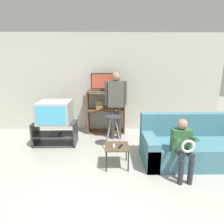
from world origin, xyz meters
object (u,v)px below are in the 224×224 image
folding_stool (113,123)px  remote_control_white (114,146)px  television_main (55,112)px  television_flat (105,83)px  couch (194,146)px  media_shelf (106,111)px  tv_stand (55,133)px  person_standing_adult (116,100)px  person_seated_child (183,144)px  snack_table (117,149)px  remote_control_black (121,146)px

folding_stool → remote_control_white: size_ratio=4.95×
television_main → television_flat: television_flat is taller
television_main → couch: (2.84, -0.82, -0.48)m
folding_stool → remote_control_white: folding_stool is taller
media_shelf → couch: media_shelf is taller
tv_stand → remote_control_white: (1.33, -1.00, 0.14)m
person_standing_adult → folding_stool: bearing=-98.4°
couch → person_seated_child: (-0.45, -0.52, 0.28)m
remote_control_white → tv_stand: bearing=142.5°
remote_control_white → person_seated_child: (1.09, -0.32, 0.17)m
media_shelf → remote_control_white: size_ratio=7.89×
television_flat → person_seated_child: bearing=-59.0°
tv_stand → person_seated_child: person_seated_child is taller
television_main → couch: television_main is taller
television_flat → snack_table: bearing=-82.4°
television_flat → remote_control_black: television_flat is taller
snack_table → remote_control_black: (0.06, -0.03, 0.06)m
television_flat → couch: size_ratio=0.37×
person_standing_adult → television_flat: bearing=119.3°
remote_control_white → couch: 1.55m
media_shelf → couch: size_ratio=0.58×
television_main → person_seated_child: 2.75m
television_main → folding_stool: (1.31, -0.17, -0.21)m
television_main → television_flat: 1.48m
snack_table → person_standing_adult: person_standing_adult is taller
tv_stand → person_standing_adult: person_standing_adult is taller
television_flat → media_shelf: bearing=-19.9°
media_shelf → folding_stool: size_ratio=1.59×
folding_stool → couch: (1.53, -0.64, -0.27)m
person_seated_child → remote_control_white: bearing=163.4°
television_flat → remote_control_black: (0.30, -1.81, -0.95)m
tv_stand → couch: 2.97m
television_main → person_seated_child: television_main is taller
person_standing_adult → tv_stand: bearing=-167.0°
television_flat → snack_table: (0.24, -1.78, -1.01)m
television_main → person_seated_child: bearing=-29.2°
couch → media_shelf: bearing=137.0°
snack_table → remote_control_white: 0.08m
snack_table → remote_control_black: bearing=-28.5°
folding_stool → television_flat: bearing=101.2°
tv_stand → television_flat: size_ratio=1.30×
television_main → remote_control_black: (1.42, -1.03, -0.37)m
tv_stand → snack_table: (1.38, -0.99, 0.08)m
person_standing_adult → remote_control_black: bearing=-88.4°
tv_stand → television_main: size_ratio=1.35×
television_main → media_shelf: bearing=34.4°
snack_table → remote_control_white: size_ratio=2.97×
folding_stool → couch: couch is taller
tv_stand → television_main: (0.02, 0.01, 0.51)m
snack_table → remote_control_black: remote_control_black is taller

